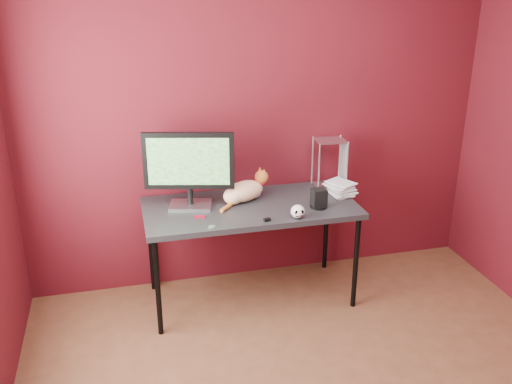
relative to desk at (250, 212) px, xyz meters
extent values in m
cube|color=#4B0E16|center=(0.15, 0.38, 0.60)|extent=(3.50, 0.02, 2.60)
cube|color=black|center=(0.00, 0.00, 0.03)|extent=(1.50, 0.70, 0.04)
cylinder|color=black|center=(-0.70, -0.30, -0.34)|extent=(0.04, 0.04, 0.71)
cylinder|color=black|center=(0.70, -0.30, -0.34)|extent=(0.04, 0.04, 0.71)
cylinder|color=black|center=(-0.70, 0.30, -0.34)|extent=(0.04, 0.04, 0.71)
cylinder|color=black|center=(0.70, 0.30, -0.34)|extent=(0.04, 0.04, 0.71)
cube|color=silver|center=(-0.41, 0.08, 0.06)|extent=(0.33, 0.26, 0.02)
cylinder|color=black|center=(-0.41, 0.08, 0.13)|extent=(0.04, 0.04, 0.12)
cube|color=black|center=(-0.41, 0.08, 0.39)|extent=(0.61, 0.18, 0.40)
cube|color=#155015|center=(-0.41, 0.08, 0.39)|extent=(0.54, 0.14, 0.33)
ellipsoid|color=orange|center=(-0.02, 0.09, 0.12)|extent=(0.35, 0.27, 0.15)
ellipsoid|color=orange|center=(-0.11, 0.06, 0.11)|extent=(0.19, 0.18, 0.12)
sphere|color=white|center=(0.06, 0.13, 0.10)|extent=(0.10, 0.10, 0.10)
sphere|color=#CE6928|center=(0.12, 0.15, 0.20)|extent=(0.10, 0.10, 0.10)
cone|color=#CE6928|center=(0.13, 0.13, 0.25)|extent=(0.03, 0.03, 0.04)
cone|color=#CE6928|center=(0.11, 0.18, 0.25)|extent=(0.03, 0.03, 0.04)
cylinder|color=#B10B24|center=(0.11, 0.15, 0.16)|extent=(0.07, 0.07, 0.01)
cylinder|color=#CE6928|center=(-0.17, -0.02, 0.06)|extent=(0.13, 0.14, 0.03)
ellipsoid|color=white|center=(0.26, -0.29, 0.10)|extent=(0.10, 0.10, 0.09)
ellipsoid|color=black|center=(0.24, -0.33, 0.11)|extent=(0.02, 0.01, 0.03)
ellipsoid|color=black|center=(0.28, -0.33, 0.11)|extent=(0.02, 0.01, 0.03)
cube|color=black|center=(0.26, -0.33, 0.08)|extent=(0.05, 0.01, 0.00)
cylinder|color=black|center=(0.45, -0.15, 0.06)|extent=(0.12, 0.12, 0.02)
cube|color=black|center=(0.45, -0.15, 0.13)|extent=(0.10, 0.09, 0.12)
imported|color=beige|center=(0.63, 0.04, 0.15)|extent=(0.16, 0.21, 0.20)
imported|color=beige|center=(0.63, 0.04, 0.35)|extent=(0.18, 0.22, 0.20)
imported|color=beige|center=(0.63, 0.04, 0.55)|extent=(0.20, 0.23, 0.20)
imported|color=beige|center=(0.63, 0.04, 0.75)|extent=(0.21, 0.24, 0.20)
imported|color=beige|center=(0.63, 0.04, 0.95)|extent=(0.22, 0.25, 0.20)
cylinder|color=silver|center=(0.56, 0.13, 0.24)|extent=(0.01, 0.01, 0.38)
cylinder|color=silver|center=(0.78, 0.13, 0.24)|extent=(0.01, 0.01, 0.38)
cylinder|color=silver|center=(0.56, 0.31, 0.24)|extent=(0.01, 0.01, 0.38)
cylinder|color=silver|center=(0.78, 0.31, 0.24)|extent=(0.01, 0.01, 0.38)
cube|color=silver|center=(0.67, 0.22, 0.06)|extent=(0.23, 0.19, 0.01)
cube|color=silver|center=(0.67, 0.22, 0.42)|extent=(0.23, 0.19, 0.01)
cube|color=maroon|center=(-0.38, -0.13, 0.06)|extent=(0.07, 0.03, 0.01)
cube|color=black|center=(0.04, -0.29, 0.06)|extent=(0.05, 0.03, 0.02)
cylinder|color=silver|center=(-0.33, -0.29, 0.05)|extent=(0.05, 0.05, 0.00)
camera|label=1|loc=(-0.86, -3.61, 1.62)|focal=40.00mm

